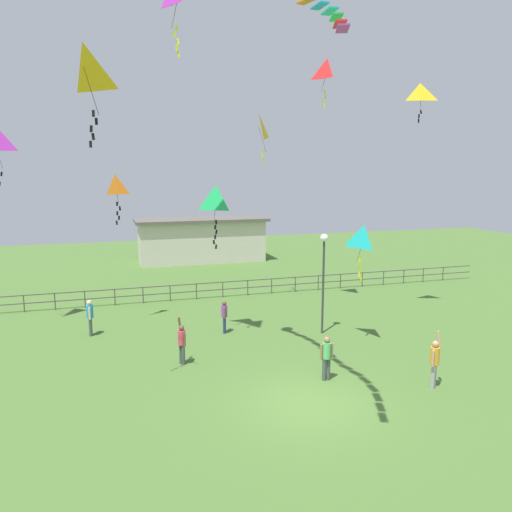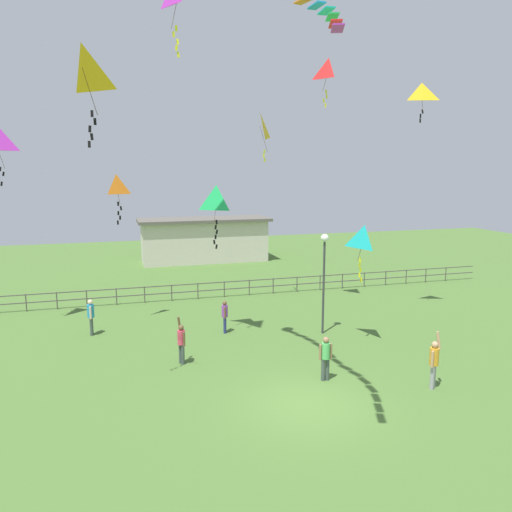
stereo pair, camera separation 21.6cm
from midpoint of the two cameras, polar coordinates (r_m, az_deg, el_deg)
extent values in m
plane|color=#476B2D|center=(16.49, 6.28, -16.77)|extent=(80.00, 80.00, 0.00)
cylinder|color=#38383D|center=(22.48, 8.12, -3.70)|extent=(0.10, 0.10, 4.28)
sphere|color=white|center=(22.06, 8.27, 2.09)|extent=(0.36, 0.36, 0.36)
cylinder|color=#3F4C47|center=(18.05, 8.15, -12.94)|extent=(0.14, 0.14, 0.82)
cylinder|color=#3F4C47|center=(18.10, 8.63, -12.88)|extent=(0.14, 0.14, 0.82)
cylinder|color=#4CB259|center=(17.82, 8.45, -10.84)|extent=(0.30, 0.30, 0.58)
sphere|color=#8C6647|center=(17.68, 8.48, -9.62)|extent=(0.22, 0.22, 0.22)
cylinder|color=#8C6647|center=(17.76, 7.84, -11.01)|extent=(0.09, 0.09, 0.55)
cylinder|color=#8C6647|center=(17.90, 9.05, -10.87)|extent=(0.09, 0.09, 0.55)
cylinder|color=#3F4C47|center=(23.76, -18.31, -7.68)|extent=(0.14, 0.14, 0.84)
cylinder|color=#3F4C47|center=(23.60, -18.32, -7.80)|extent=(0.14, 0.14, 0.84)
cylinder|color=#268CBF|center=(23.48, -18.41, -6.07)|extent=(0.31, 0.31, 0.59)
sphere|color=beige|center=(23.38, -18.47, -5.11)|extent=(0.22, 0.22, 0.22)
cylinder|color=beige|center=(23.69, -18.40, -6.02)|extent=(0.09, 0.09, 0.56)
cylinder|color=beige|center=(23.29, -18.42, -6.29)|extent=(0.09, 0.09, 0.56)
cylinder|color=navy|center=(22.78, -3.35, -8.03)|extent=(0.13, 0.13, 0.77)
cylinder|color=navy|center=(22.92, -3.37, -7.92)|extent=(0.13, 0.13, 0.77)
cylinder|color=purple|center=(22.66, -3.38, -6.39)|extent=(0.28, 0.28, 0.54)
sphere|color=brown|center=(22.56, -3.39, -5.48)|extent=(0.21, 0.21, 0.21)
cylinder|color=brown|center=(22.49, -3.35, -6.61)|extent=(0.08, 0.08, 0.52)
cylinder|color=brown|center=(22.85, -3.41, -6.34)|extent=(0.08, 0.08, 0.52)
cylinder|color=#3F4C47|center=(19.57, -8.44, -11.14)|extent=(0.14, 0.14, 0.79)
cylinder|color=#3F4C47|center=(19.45, -8.18, -11.26)|extent=(0.14, 0.14, 0.79)
cylinder|color=#D83F59|center=(19.28, -8.36, -9.32)|extent=(0.29, 0.29, 0.56)
sphere|color=brown|center=(19.16, -8.39, -8.23)|extent=(0.21, 0.21, 0.21)
cylinder|color=brown|center=(19.30, -8.60, -7.75)|extent=(0.18, 0.15, 0.54)
cylinder|color=brown|center=(19.14, -8.03, -9.57)|extent=(0.09, 0.09, 0.53)
cylinder|color=#99999E|center=(18.43, 20.26, -12.93)|extent=(0.15, 0.15, 0.85)
cylinder|color=#99999E|center=(18.28, 20.12, -13.11)|extent=(0.15, 0.15, 0.85)
cylinder|color=orange|center=(18.09, 20.33, -10.88)|extent=(0.31, 0.31, 0.60)
sphere|color=tan|center=(17.95, 20.41, -9.64)|extent=(0.23, 0.23, 0.23)
cylinder|color=tan|center=(18.09, 20.76, -9.10)|extent=(0.19, 0.21, 0.58)
cylinder|color=tan|center=(17.91, 20.14, -11.20)|extent=(0.09, 0.09, 0.57)
pyramid|color=orange|center=(24.01, -15.66, 8.02)|extent=(0.88, 0.63, 0.93)
cylinder|color=#4C381E|center=(23.92, -15.47, 6.91)|extent=(0.13, 0.24, 0.93)
cube|color=black|center=(23.93, -15.48, 5.87)|extent=(0.08, 0.02, 0.20)
cube|color=black|center=(24.01, -15.17, 5.37)|extent=(0.10, 0.01, 0.21)
cube|color=black|center=(23.96, -15.45, 4.82)|extent=(0.09, 0.04, 0.20)
cube|color=black|center=(24.01, -15.26, 4.32)|extent=(0.09, 0.02, 0.20)
cube|color=black|center=(23.97, -15.51, 3.77)|extent=(0.09, 0.05, 0.20)
pyramid|color=#19B2B2|center=(21.14, 12.77, 2.16)|extent=(0.66, 1.24, 0.98)
cylinder|color=#4C381E|center=(21.09, 12.39, 0.82)|extent=(0.34, 0.11, 0.98)
cube|color=yellow|center=(21.13, 12.28, -0.43)|extent=(0.10, 0.03, 0.20)
cube|color=yellow|center=(21.16, 12.24, -1.03)|extent=(0.10, 0.03, 0.21)
cube|color=yellow|center=(21.26, 12.33, -1.58)|extent=(0.09, 0.03, 0.20)
cube|color=yellow|center=(21.26, 12.22, -2.19)|extent=(0.09, 0.03, 0.20)
cube|color=yellow|center=(21.41, 12.39, -2.71)|extent=(0.11, 0.04, 0.21)
pyramid|color=red|center=(26.70, 8.67, 20.57)|extent=(0.97, 1.06, 1.08)
cylinder|color=#4C381E|center=(26.38, 8.34, 19.52)|extent=(0.45, 0.32, 1.08)
cube|color=yellow|center=(26.34, 8.39, 18.35)|extent=(0.11, 0.01, 0.21)
cube|color=yellow|center=(26.35, 8.46, 17.86)|extent=(0.11, 0.02, 0.21)
cube|color=yellow|center=(26.15, 8.12, 17.45)|extent=(0.11, 0.04, 0.21)
cube|color=yellow|center=(26.22, 8.31, 16.94)|extent=(0.10, 0.02, 0.20)
cylinder|color=#4C381E|center=(19.68, -8.99, 26.59)|extent=(0.38, 0.23, 1.46)
cube|color=yellow|center=(19.50, -8.91, 24.67)|extent=(0.09, 0.05, 0.20)
cube|color=yellow|center=(19.38, -9.21, 24.09)|extent=(0.08, 0.02, 0.20)
cube|color=yellow|center=(19.42, -8.76, 23.40)|extent=(0.09, 0.03, 0.20)
cube|color=yellow|center=(19.34, -8.89, 22.79)|extent=(0.09, 0.02, 0.20)
cube|color=yellow|center=(19.32, -8.69, 22.13)|extent=(0.11, 0.01, 0.21)
cube|color=black|center=(25.17, -27.36, 8.97)|extent=(0.12, 0.02, 0.21)
cube|color=black|center=(25.21, -27.07, 8.49)|extent=(0.12, 0.02, 0.21)
cube|color=black|center=(25.18, -27.24, 7.47)|extent=(0.11, 0.03, 0.21)
pyramid|color=yellow|center=(26.29, 18.89, 17.46)|extent=(1.18, 0.77, 0.88)
cylinder|color=#4C381E|center=(26.03, 18.97, 16.57)|extent=(0.16, 0.41, 0.88)
cube|color=black|center=(26.06, 19.02, 15.59)|extent=(0.12, 0.02, 0.21)
cube|color=black|center=(25.89, 18.80, 15.15)|extent=(0.09, 0.03, 0.20)
cube|color=black|center=(25.87, 18.77, 14.67)|extent=(0.09, 0.01, 0.20)
pyramid|color=#1EB759|center=(21.78, -4.32, 6.75)|extent=(1.03, 0.87, 1.10)
cylinder|color=#4C381E|center=(21.69, -4.46, 5.29)|extent=(0.20, 0.26, 1.10)
cube|color=black|center=(21.77, -4.33, 3.96)|extent=(0.09, 0.03, 0.20)
cube|color=black|center=(21.76, -4.43, 3.37)|extent=(0.11, 0.02, 0.21)
cube|color=black|center=(21.82, -4.30, 2.81)|extent=(0.11, 0.02, 0.21)
cube|color=black|center=(21.81, -4.43, 2.22)|extent=(0.09, 0.02, 0.20)
cube|color=black|center=(21.79, -4.59, 1.63)|extent=(0.11, 0.05, 0.21)
cube|color=black|center=(21.89, -4.33, 1.09)|extent=(0.11, 0.02, 0.21)
pyramid|color=yellow|center=(27.08, 0.69, 14.88)|extent=(0.61, 1.23, 1.39)
cylinder|color=#4C381E|center=(27.06, 1.14, 13.41)|extent=(0.43, 0.08, 1.39)
cube|color=yellow|center=(27.05, 1.20, 12.03)|extent=(0.11, 0.04, 0.21)
cube|color=yellow|center=(27.02, 1.14, 11.56)|extent=(0.09, 0.02, 0.20)
cube|color=yellow|center=(27.07, 1.25, 11.09)|extent=(0.10, 0.04, 0.20)
pyramid|color=yellow|center=(15.62, -19.16, 20.01)|extent=(1.18, 1.14, 1.26)
cylinder|color=#4C381E|center=(15.70, -18.34, 17.66)|extent=(0.36, 0.40, 1.26)
cube|color=black|center=(15.63, -18.13, 15.45)|extent=(0.08, 0.04, 0.20)
cube|color=black|center=(15.64, -17.82, 14.65)|extent=(0.08, 0.04, 0.20)
cube|color=black|center=(15.55, -18.36, 13.84)|extent=(0.10, 0.02, 0.20)
cube|color=black|center=(15.56, -18.15, 13.03)|extent=(0.10, 0.02, 0.20)
cube|color=black|center=(15.51, -18.42, 12.22)|extent=(0.08, 0.04, 0.20)
cube|color=orange|center=(13.94, 6.10, 27.42)|extent=(0.40, 0.63, 0.03)
cube|color=#198CD1|center=(13.39, 7.57, 26.90)|extent=(0.27, 0.60, 0.03)
cube|color=#19B2B2|center=(12.79, 8.70, 26.34)|extent=(0.28, 0.60, 0.03)
cube|color=#1EB759|center=(12.17, 9.43, 25.72)|extent=(0.40, 0.63, 0.03)
cube|color=red|center=(11.53, 9.79, 25.04)|extent=(0.42, 0.63, 0.03)
cube|color=#B22DB2|center=(10.90, 10.08, 24.61)|extent=(0.44, 0.63, 0.03)
cylinder|color=#4C4742|center=(28.78, -24.96, -4.96)|extent=(0.06, 0.06, 0.95)
cylinder|color=#4C4742|center=(28.58, -21.93, -4.84)|extent=(0.06, 0.06, 0.95)
cylinder|color=#4C4742|center=(28.46, -18.87, -4.72)|extent=(0.06, 0.06, 0.95)
cylinder|color=#4C4742|center=(28.42, -15.70, -4.57)|extent=(0.06, 0.06, 0.95)
cylinder|color=#4C4742|center=(28.47, -12.61, -4.41)|extent=(0.06, 0.06, 0.95)
cylinder|color=#4C4742|center=(28.59, -9.56, -4.25)|extent=(0.06, 0.06, 0.95)
cylinder|color=#4C4742|center=(28.80, -6.55, -4.07)|extent=(0.06, 0.06, 0.95)
cylinder|color=#4C4742|center=(29.10, -3.50, -3.88)|extent=(0.06, 0.06, 0.95)
cylinder|color=#4C4742|center=(29.46, -0.58, -3.69)|extent=(0.06, 0.06, 0.95)
cylinder|color=#4C4742|center=(29.90, 2.22, -3.49)|extent=(0.06, 0.06, 0.95)
cylinder|color=#4C4742|center=(30.41, 4.99, -3.29)|extent=(0.06, 0.06, 0.95)
cylinder|color=#4C4742|center=(31.00, 7.65, -3.09)|extent=(0.06, 0.06, 0.95)
cylinder|color=#4C4742|center=(31.64, 10.19, -2.90)|extent=(0.06, 0.06, 0.95)
cylinder|color=#4C4742|center=(32.35, 12.66, -2.70)|extent=(0.06, 0.06, 0.95)
cylinder|color=#4C4742|center=(33.12, 15.02, -2.51)|extent=(0.06, 0.06, 0.95)
cylinder|color=#4C4742|center=(33.94, 17.22, -2.33)|extent=(0.06, 0.06, 0.95)
cylinder|color=#4C4742|center=(34.78, 19.29, -2.15)|extent=(0.06, 0.06, 0.95)
cylinder|color=#4C4742|center=(35.71, 21.34, -1.97)|extent=(0.06, 0.06, 0.95)
cube|color=#4C4742|center=(28.90, -4.40, -3.10)|extent=(36.00, 0.05, 0.05)
cube|color=#4C4742|center=(29.00, -4.39, -3.94)|extent=(36.00, 0.05, 0.05)
cube|color=beige|center=(40.64, -5.87, 1.72)|extent=(10.05, 3.22, 3.32)
cube|color=#59544C|center=(40.42, -5.91, 4.21)|extent=(10.65, 3.82, 0.24)
camera|label=1|loc=(0.11, -89.70, 0.05)|focal=34.43mm
camera|label=2|loc=(0.11, 90.30, -0.05)|focal=34.43mm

